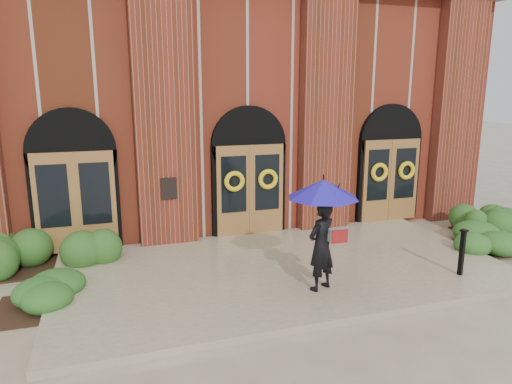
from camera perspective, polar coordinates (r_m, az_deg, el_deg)
name	(u,v)px	position (r m, az deg, el deg)	size (l,w,h in m)	color
ground	(286,274)	(10.56, 3.78, -10.24)	(90.00, 90.00, 0.00)	tan
landing	(284,269)	(10.66, 3.49, -9.57)	(10.00, 5.30, 0.15)	tan
church_building	(203,106)	(18.18, -6.62, 10.65)	(16.20, 12.53, 7.00)	maroon
man_with_umbrella	(323,214)	(9.02, 8.32, -2.69)	(1.87, 1.87, 2.26)	black
metal_post	(462,251)	(10.89, 24.35, -6.77)	(0.18, 0.18, 1.03)	black
hedge_wall_left	(46,250)	(11.89, -24.74, -6.56)	(3.33, 1.33, 0.86)	#274F1A
hedge_wall_right	(508,218)	(15.59, 28.96, -2.83)	(2.87, 1.15, 0.74)	#264E1B
hedge_front_left	(39,296)	(9.82, -25.47, -11.70)	(1.43, 1.23, 0.51)	#24531C
hedge_front_right	(468,240)	(13.15, 25.00, -5.48)	(1.59, 1.36, 0.56)	#29551F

